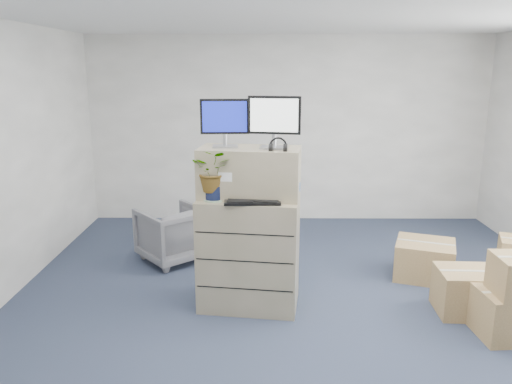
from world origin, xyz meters
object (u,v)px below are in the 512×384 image
Objects in this scene: monitor_right at (274,119)px; keyboard at (252,202)px; filing_cabinet_lower at (249,252)px; water_bottle at (257,183)px; office_chair at (173,231)px; potted_plant at (214,177)px; monitor_left at (225,120)px.

monitor_right is 0.79m from keyboard.
filing_cabinet_lower is 0.70m from water_bottle.
filing_cabinet_lower is at bearing 89.23° from office_chair.
monitor_right reaches higher than office_chair.
filing_cabinet_lower is 2.15× the size of keyboard.
potted_plant is at bearing -163.01° from water_bottle.
keyboard reaches higher than office_chair.
monitor_left is 0.94× the size of monitor_right.
potted_plant reaches higher than keyboard.
monitor_left is at bearing 83.86° from office_chair.
potted_plant is at bearing -159.77° from monitor_right.
potted_plant reaches higher than filing_cabinet_lower.
office_chair is (-0.74, 1.11, -1.48)m from monitor_left.
monitor_left is 0.62× the size of office_chair.
office_chair is (-1.20, 1.18, -1.49)m from monitor_right.
monitor_left is 1.99m from office_chair.
office_chair is at bearing 120.62° from monitor_left.
filing_cabinet_lower is 3.90× the size of water_bottle.
water_bottle is (0.30, -0.05, -0.59)m from monitor_left.
office_chair is at bearing 124.73° from keyboard.
monitor_left is at bearing 60.39° from potted_plant.
water_bottle is at bearing 78.85° from keyboard.
office_chair is at bearing 116.58° from potted_plant.
office_chair is at bearing 145.41° from monitor_right.
monitor_left reaches higher than keyboard.
monitor_right is 1.71× the size of water_bottle.
keyboard is at bearing -14.39° from potted_plant.
monitor_left is at bearing 133.10° from keyboard.
monitor_right is at bearing -6.39° from water_bottle.
office_chair is at bearing 131.85° from water_bottle.
filing_cabinet_lower is 1.33m from monitor_right.
monitor_right is (0.24, 0.01, 1.30)m from filing_cabinet_lower.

